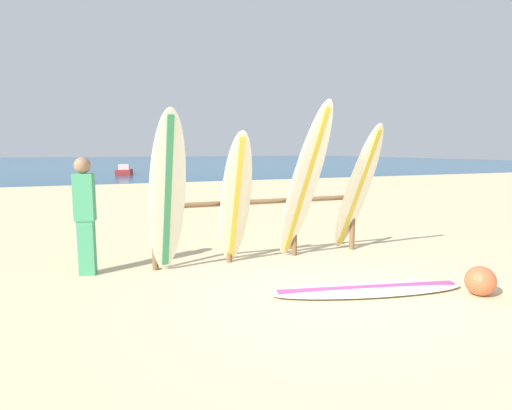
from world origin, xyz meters
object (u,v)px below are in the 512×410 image
object	(u,v)px
surfboard_leaning_center_left	(304,184)
beach_ball	(480,281)
surfboard_lying_on_sand	(368,289)
small_boat_offshore	(124,171)
surfboard_rack	(263,216)
surfboard_leaning_left	(236,200)
surfboard_leaning_far_left	(167,193)
surfboard_leaning_center	(358,190)
beachgoer_standing	(85,211)

from	to	relation	value
surfboard_leaning_center_left	beach_ball	size ratio (longest dim) A/B	6.90
surfboard_leaning_center_left	surfboard_lying_on_sand	distance (m)	1.96
surfboard_leaning_center_left	small_boat_offshore	distance (m)	25.02
small_boat_offshore	beach_ball	distance (m)	27.21
surfboard_rack	surfboard_leaning_left	distance (m)	0.69
surfboard_rack	beach_ball	bearing A→B (deg)	-55.01
surfboard_leaning_far_left	beach_ball	xyz separation A→B (m)	(3.36, -2.24, -0.98)
surfboard_leaning_center	surfboard_leaning_left	bearing A→B (deg)	179.80
surfboard_rack	beachgoer_standing	distance (m)	2.65
surfboard_rack	surfboard_leaning_center	bearing A→B (deg)	-9.68
beachgoer_standing	surfboard_lying_on_sand	bearing A→B (deg)	-32.68
beachgoer_standing	beach_ball	size ratio (longest dim) A/B	4.62
surfboard_rack	small_boat_offshore	world-z (taller)	surfboard_rack
beachgoer_standing	beach_ball	bearing A→B (deg)	-31.10
surfboard_leaning_far_left	surfboard_leaning_center	size ratio (longest dim) A/B	1.06
beachgoer_standing	surfboard_leaning_center	bearing A→B (deg)	-5.19
surfboard_lying_on_sand	beachgoer_standing	xyz separation A→B (m)	(-3.23, 2.07, 0.88)
surfboard_rack	surfboard_leaning_left	bearing A→B (deg)	-154.22
surfboard_leaning_center_left	small_boat_offshore	bearing A→B (deg)	91.89
surfboard_leaning_far_left	beachgoer_standing	bearing A→B (deg)	158.27
beach_ball	beachgoer_standing	bearing A→B (deg)	148.90
surfboard_leaning_left	surfboard_lying_on_sand	xyz separation A→B (m)	(1.15, -1.70, -0.98)
surfboard_leaning_center_left	beachgoer_standing	world-z (taller)	surfboard_leaning_center_left
surfboard_rack	surfboard_leaning_far_left	world-z (taller)	surfboard_leaning_far_left
surfboard_leaning_center	small_boat_offshore	distance (m)	24.93
beachgoer_standing	surfboard_leaning_left	bearing A→B (deg)	-10.26
surfboard_lying_on_sand	surfboard_leaning_far_left	bearing A→B (deg)	142.70
beach_ball	surfboard_leaning_center_left	bearing A→B (deg)	120.84
beachgoer_standing	surfboard_leaning_center_left	bearing A→B (deg)	-9.62
surfboard_leaning_far_left	beach_ball	world-z (taller)	surfboard_leaning_far_left
beachgoer_standing	beach_ball	world-z (taller)	beachgoer_standing
surfboard_leaning_center	beach_ball	world-z (taller)	surfboard_leaning_center
surfboard_leaning_center_left	surfboard_lying_on_sand	world-z (taller)	surfboard_leaning_center_left
surfboard_leaning_center	surfboard_lying_on_sand	bearing A→B (deg)	-120.80
surfboard_leaning_center	surfboard_rack	bearing A→B (deg)	170.32
surfboard_leaning_far_left	surfboard_leaning_center_left	world-z (taller)	surfboard_leaning_center_left
surfboard_leaning_center	surfboard_lying_on_sand	distance (m)	2.23
beachgoer_standing	small_boat_offshore	world-z (taller)	beachgoer_standing
surfboard_leaning_center_left	surfboard_leaning_center	bearing A→B (deg)	7.83
surfboard_rack	beachgoer_standing	world-z (taller)	beachgoer_standing
beachgoer_standing	small_boat_offshore	xyz separation A→B (m)	(2.33, 24.45, -0.66)
small_boat_offshore	beach_ball	bearing A→B (deg)	-85.57
surfboard_leaning_left	surfboard_lying_on_sand	size ratio (longest dim) A/B	0.80
surfboard_leaning_left	surfboard_leaning_center_left	bearing A→B (deg)	-8.36
surfboard_rack	surfboard_leaning_center	size ratio (longest dim) A/B	1.62
surfboard_leaning_center	beachgoer_standing	size ratio (longest dim) A/B	1.31
surfboard_leaning_center	beach_ball	xyz separation A→B (m)	(0.19, -2.29, -0.91)
surfboard_leaning_center_left	beach_ball	bearing A→B (deg)	-59.16
small_boat_offshore	beach_ball	xyz separation A→B (m)	(2.10, -27.13, -0.08)
surfboard_rack	surfboard_lying_on_sand	distance (m)	2.15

